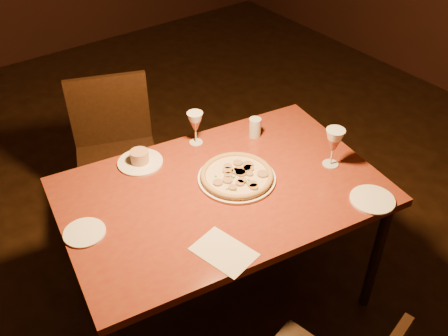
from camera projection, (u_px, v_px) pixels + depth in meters
floor at (221, 286)px, 2.84m from camera, size 7.00×7.00×0.00m
dining_table at (222, 200)px, 2.35m from camera, size 1.58×1.15×0.78m
chair_far at (116, 150)px, 2.95m from camera, size 0.60×0.60×0.96m
pizza_plate at (237, 176)px, 2.35m from camera, size 0.37×0.37×0.04m
ramekin_saucer at (140, 159)px, 2.44m from camera, size 0.22×0.22×0.07m
wine_glass_far at (195, 128)px, 2.54m from camera, size 0.08×0.08×0.18m
wine_glass_right at (333, 148)px, 2.39m from camera, size 0.09×0.09×0.20m
water_tumbler at (255, 128)px, 2.61m from camera, size 0.06×0.06×0.11m
side_plate_left at (84, 233)px, 2.08m from camera, size 0.18×0.18×0.01m
side_plate_near at (372, 200)px, 2.24m from camera, size 0.20×0.20×0.01m
menu_card at (224, 252)px, 2.00m from camera, size 0.22×0.28×0.00m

